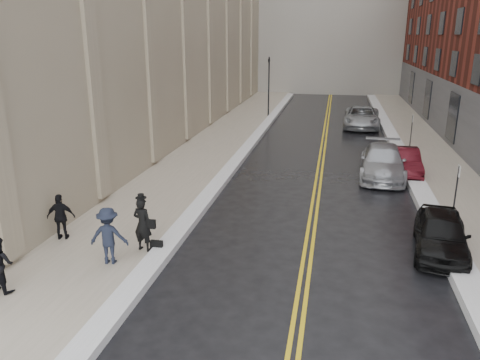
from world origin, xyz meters
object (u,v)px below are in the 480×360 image
at_px(car_black, 441,233).
at_px(pedestrian_c, 61,217).
at_px(car_maroon, 404,162).
at_px(pedestrian_main, 143,224).
at_px(pedestrian_b, 109,236).
at_px(car_silver_near, 383,162).
at_px(car_silver_far, 362,117).

height_order(car_black, pedestrian_c, pedestrian_c).
xyz_separation_m(car_maroon, pedestrian_c, (-12.75, -11.15, 0.28)).
relative_size(car_black, pedestrian_main, 2.25).
height_order(car_black, pedestrian_b, pedestrian_b).
bearing_deg(car_silver_near, pedestrian_main, -124.31).
bearing_deg(car_maroon, pedestrian_c, -139.17).
xyz_separation_m(car_maroon, pedestrian_b, (-10.29, -12.49, 0.38)).
xyz_separation_m(pedestrian_main, pedestrian_c, (-3.13, 0.29, -0.10)).
relative_size(car_silver_near, pedestrian_main, 2.94).
relative_size(car_black, car_silver_far, 0.71).
height_order(car_silver_near, pedestrian_c, pedestrian_c).
bearing_deg(car_silver_far, car_silver_near, -85.55).
distance_m(car_maroon, pedestrian_b, 16.19).
height_order(car_silver_near, pedestrian_main, pedestrian_main).
height_order(car_black, pedestrian_main, pedestrian_main).
xyz_separation_m(car_silver_far, pedestrian_c, (-11.18, -24.10, 0.15)).
bearing_deg(pedestrian_b, pedestrian_c, -37.36).
height_order(car_maroon, car_silver_near, car_silver_near).
relative_size(pedestrian_main, pedestrian_c, 1.12).
height_order(car_silver_far, pedestrian_c, pedestrian_c).
distance_m(pedestrian_main, pedestrian_b, 1.25).
relative_size(pedestrian_main, pedestrian_b, 1.01).
distance_m(car_maroon, car_silver_near, 1.27).
bearing_deg(car_maroon, car_silver_far, 96.59).
height_order(car_silver_near, car_silver_far, car_silver_far).
distance_m(car_maroon, car_silver_far, 13.05).
height_order(car_maroon, pedestrian_b, pedestrian_b).
height_order(car_silver_far, pedestrian_main, pedestrian_main).
relative_size(car_maroon, pedestrian_b, 2.29).
height_order(pedestrian_b, pedestrian_c, pedestrian_b).
height_order(car_maroon, pedestrian_c, pedestrian_c).
bearing_deg(car_silver_near, pedestrian_c, -134.01).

